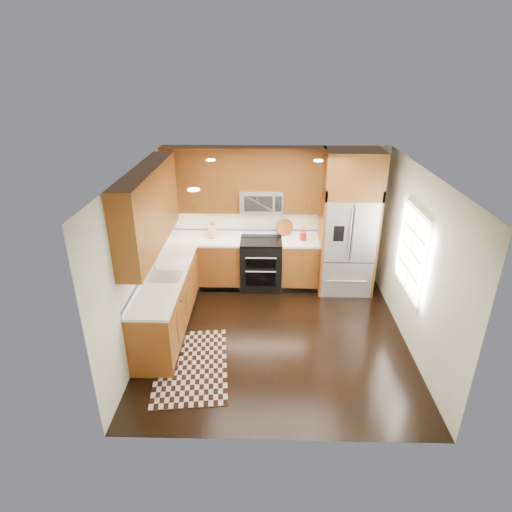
{
  "coord_description": "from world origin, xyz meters",
  "views": [
    {
      "loc": [
        -0.17,
        -5.55,
        3.94
      ],
      "look_at": [
        -0.32,
        0.6,
        1.12
      ],
      "focal_mm": 30.0,
      "sensor_mm": 36.0,
      "label": 1
    }
  ],
  "objects_px": {
    "refrigerator": "(348,223)",
    "knife_block": "(212,231)",
    "range": "(261,264)",
    "rug": "(192,365)",
    "utensil_crock": "(303,234)"
  },
  "relations": [
    {
      "from": "rug",
      "to": "utensil_crock",
      "type": "bearing_deg",
      "value": 48.48
    },
    {
      "from": "rug",
      "to": "knife_block",
      "type": "height_order",
      "value": "knife_block"
    },
    {
      "from": "range",
      "to": "refrigerator",
      "type": "distance_m",
      "value": 1.76
    },
    {
      "from": "refrigerator",
      "to": "knife_block",
      "type": "distance_m",
      "value": 2.48
    },
    {
      "from": "range",
      "to": "utensil_crock",
      "type": "xyz_separation_m",
      "value": [
        0.77,
        0.05,
        0.59
      ]
    },
    {
      "from": "range",
      "to": "rug",
      "type": "bearing_deg",
      "value": -111.72
    },
    {
      "from": "refrigerator",
      "to": "range",
      "type": "bearing_deg",
      "value": 178.6
    },
    {
      "from": "refrigerator",
      "to": "knife_block",
      "type": "relative_size",
      "value": 8.64
    },
    {
      "from": "rug",
      "to": "knife_block",
      "type": "relative_size",
      "value": 5.49
    },
    {
      "from": "range",
      "to": "rug",
      "type": "xyz_separation_m",
      "value": [
        -0.95,
        -2.39,
        -0.46
      ]
    },
    {
      "from": "refrigerator",
      "to": "knife_block",
      "type": "bearing_deg",
      "value": 175.62
    },
    {
      "from": "range",
      "to": "knife_block",
      "type": "distance_m",
      "value": 1.1
    },
    {
      "from": "range",
      "to": "refrigerator",
      "type": "xyz_separation_m",
      "value": [
        1.55,
        -0.04,
        0.83
      ]
    },
    {
      "from": "utensil_crock",
      "to": "knife_block",
      "type": "bearing_deg",
      "value": 176.41
    },
    {
      "from": "refrigerator",
      "to": "rug",
      "type": "xyz_separation_m",
      "value": [
        -2.5,
        -2.35,
        -1.3
      ]
    }
  ]
}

